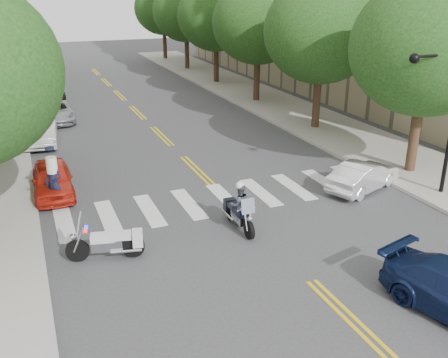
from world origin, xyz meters
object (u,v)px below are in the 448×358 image
officer_standing (54,183)px  convertible (363,176)px  motorcycle_police (239,207)px  motorcycle_parked (112,243)px

officer_standing → convertible: size_ratio=0.52×
motorcycle_police → convertible: size_ratio=0.58×
officer_standing → convertible: 12.29m
motorcycle_parked → motorcycle_police: bearing=-72.1°
motorcycle_police → motorcycle_parked: bearing=5.4°
motorcycle_police → motorcycle_parked: 4.48m
motorcycle_parked → officer_standing: 4.89m
motorcycle_parked → convertible: motorcycle_parked is taller
motorcycle_parked → officer_standing: (-1.29, 4.70, 0.42)m
motorcycle_police → officer_standing: officer_standing is taller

